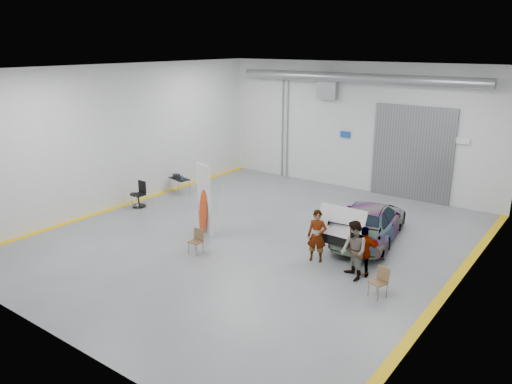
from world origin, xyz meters
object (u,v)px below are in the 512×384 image
Objects in this scene: person_a at (317,236)px; folding_chair_near at (196,246)px; surfboard_display at (205,206)px; shop_stool at (134,202)px; sedan_car at (369,221)px; person_b at (354,251)px; folding_chair_far at (378,288)px; office_chair at (140,196)px; work_table at (179,178)px; person_c at (364,252)px.

person_a reaches higher than folding_chair_near.
surfboard_display is at bearing 116.50° from folding_chair_near.
sedan_car is at bearing 16.41° from shop_stool.
sedan_car is 3.31m from person_b.
folding_chair_far is 1.20× the size of shop_stool.
surfboard_display is at bearing -6.08° from shop_stool.
office_chair is at bearing -167.80° from folding_chair_far.
person_b is 11.15m from work_table.
folding_chair_far is (2.59, -1.09, -0.59)m from person_a.
surfboard_display is (-6.06, -0.39, 0.37)m from person_c.
folding_chair_far is 0.78× the size of office_chair.
person_a is 0.95× the size of person_b.
surfboard_display is 4.54m from shop_stool.
office_chair reaches higher than shop_stool.
surfboard_display is (-4.35, -0.54, 0.31)m from person_a.
person_c is at bearing -23.42° from person_a.
person_a is 2.00× the size of folding_chair_far.
folding_chair_far is at bearing 115.34° from person_c.
sedan_car is 4.30m from folding_chair_far.
person_a is at bearing -22.72° from person_c.
person_c is 1.91× the size of folding_chair_near.
folding_chair_far is at bearing 106.80° from sedan_car.
folding_chair_near is 0.76× the size of office_chair.
person_a is 1.57× the size of office_chair.
person_c reaches higher than folding_chair_near.
shop_stool is at bearing -67.05° from office_chair.
person_c is at bearing -15.74° from work_table.
office_chair is (-11.54, 1.46, 0.21)m from folding_chair_far.
office_chair is at bearing 109.74° from shop_stool.
person_b is 2.11× the size of folding_chair_far.
folding_chair_far is (6.94, -0.55, -0.90)m from surfboard_display.
person_a is (-0.61, -2.71, 0.17)m from sedan_car.
folding_chair_far is (6.13, 0.81, 0.01)m from folding_chair_near.
sedan_car is 3.06m from person_c.
person_a reaches higher than shop_stool.
person_a is 8.81m from shop_stool.
person_b is (1.52, -0.47, 0.05)m from person_a.
folding_chair_far is (1.98, -3.80, -0.43)m from sedan_car.
person_c reaches higher than folding_chair_far.
surfboard_display reaches higher than sedan_car.
shop_stool is at bearing -172.81° from surfboard_display.
office_chair reaches higher than folding_chair_far.
person_a is 9.55m from work_table.
folding_chair_near is at bearing -46.02° from surfboard_display.
sedan_car is 6.69× the size of shop_stool.
sedan_car reaches higher than folding_chair_far.
folding_chair_near is (-4.15, -4.61, -0.44)m from sedan_car.
sedan_car reaches higher than shop_stool.
person_b is at bearing 13.88° from surfboard_display.
person_b is at bearing -2.28° from shop_stool.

